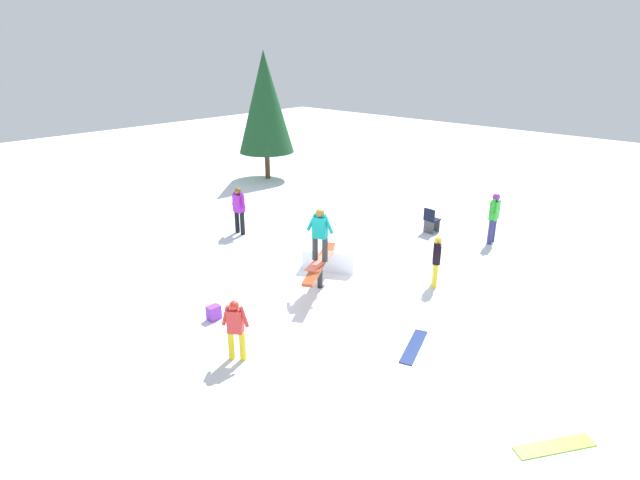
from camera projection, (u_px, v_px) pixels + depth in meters
name	position (u px, v px, depth m)	size (l,w,h in m)	color
ground_plane	(320.00, 287.00, 13.35)	(60.00, 60.00, 0.00)	white
rail_feature	(320.00, 265.00, 13.11)	(2.55, 1.61, 0.76)	black
snow_kicker_ramp	(334.00, 251.00, 14.91)	(1.80, 1.50, 0.62)	white
main_rider_on_rail	(320.00, 235.00, 12.81)	(1.43, 0.74, 1.45)	#F66D56
bystander_purple	(239.00, 208.00, 16.87)	(0.24, 0.69, 1.63)	black
bystander_green	(494.00, 215.00, 16.06)	(0.69, 0.27, 1.67)	navy
bystander_red	(236.00, 327.00, 10.03)	(0.38, 0.52, 1.35)	yellow
bystander_black	(436.00, 259.00, 13.18)	(0.55, 0.37, 1.40)	yellow
loose_snowboard_lime	(554.00, 446.00, 8.04)	(1.37, 0.28, 0.02)	#97E330
loose_snowboard_navy	(414.00, 347.00, 10.71)	(1.40, 0.28, 0.02)	navy
folding_chair	(431.00, 221.00, 17.15)	(0.48, 0.48, 0.88)	#3F3F44
backpack_on_snow	(214.00, 313.00, 11.75)	(0.30, 0.22, 0.34)	purple
pine_tree_near	(265.00, 103.00, 23.05)	(2.59, 2.59, 5.89)	#4C331E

